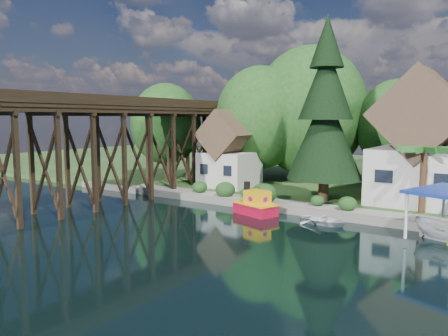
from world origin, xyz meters
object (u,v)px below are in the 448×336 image
Objects in this scene: boat_canopy at (448,220)px; trestle_bridge at (127,142)px; boat_white_a at (323,219)px; house_left at (424,147)px; shed at (230,154)px; palm_tree at (424,151)px; conifer at (325,113)px; tugboat at (256,205)px.

trestle_bridge is at bearing -178.14° from boat_canopy.
trestle_bridge is at bearing 100.84° from boat_white_a.
boat_white_a is at bearing 3.64° from trestle_bridge.
house_left is 3.18× the size of boat_white_a.
palm_tree is at bearing -8.73° from shed.
conifer is at bearing -151.81° from house_left.
shed reaches higher than tugboat.
palm_tree is 0.89× the size of boat_canopy.
trestle_bridge is 18.97m from boat_white_a.
conifer reaches higher than boat_canopy.
trestle_bridge is 26.49m from boat_canopy.
conifer is 8.30m from palm_tree.
conifer reaches higher than boat_white_a.
trestle_bridge reaches higher than tugboat.
trestle_bridge is 25.42m from house_left.
tugboat is (7.78, -8.19, -3.07)m from shed.
shed reaches higher than palm_tree.
shed is (5.00, 9.33, -1.52)m from trestle_bridge.
house_left is 11.78m from boat_white_a.
shed is 0.51× the size of conifer.
shed is 15.96m from boat_white_a.
house_left is at bearing 99.69° from palm_tree.
house_left is 14.75m from tugboat.
conifer is at bearing 23.85° from trestle_bridge.
boat_canopy is (26.18, 0.85, -3.96)m from trestle_bridge.
house_left is 8.43m from conifer.
tugboat is (-10.97, -5.31, -4.30)m from palm_tree.
tugboat is at bearing -118.33° from conifer.
house_left reaches higher than boat_canopy.
palm_tree is (18.75, -2.88, 1.22)m from shed.
conifer is 13.60m from boat_canopy.
boat_white_a is (5.49, 0.02, -0.39)m from tugboat.
house_left is (23.00, 10.83, -0.21)m from trestle_bridge.
conifer is at bearing 148.72° from boat_canopy.
house_left reaches higher than boat_white_a.
tugboat is at bearing -46.47° from shed.
trestle_bridge is 2.89× the size of conifer.
shed is 2.02× the size of tugboat.
trestle_bridge reaches higher than palm_tree.
palm_tree is 12.92m from tugboat.
shed is at bearing 171.27° from palm_tree.
trestle_bridge is 7.50× the size of boat_canopy.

